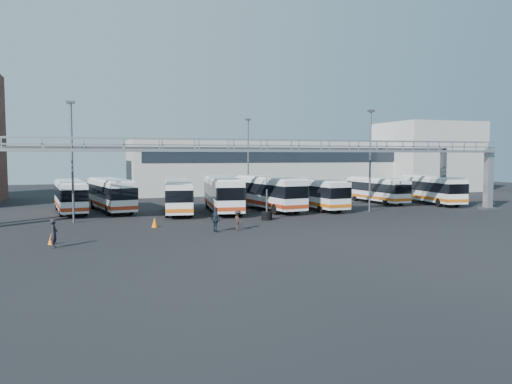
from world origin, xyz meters
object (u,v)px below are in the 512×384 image
object	(u,v)px
bus_2	(111,193)
pedestrian_a	(54,234)
light_pole_left	(72,155)
bus_8	(377,189)
light_pole_back	(248,155)
bus_3	(178,195)
cone_right	(155,222)
bus_5	(269,192)
tire_stack	(267,215)
pedestrian_c	(238,220)
pedestrian_d	(216,220)
bus_1	(70,195)
bus_9	(431,188)
cone_left	(51,239)
bus_4	(223,193)
bus_6	(313,192)
light_pole_mid	(370,155)

from	to	relation	value
bus_2	pedestrian_a	world-z (taller)	bus_2
light_pole_left	bus_2	distance (m)	9.37
light_pole_left	bus_8	size ratio (longest dim) A/B	1.01
light_pole_back	bus_3	world-z (taller)	light_pole_back
cone_right	bus_2	bearing A→B (deg)	102.27
bus_5	tire_stack	size ratio (longest dim) A/B	4.37
light_pole_left	pedestrian_c	bearing A→B (deg)	-35.35
pedestrian_d	tire_stack	world-z (taller)	tire_stack
bus_1	bus_8	distance (m)	34.58
light_pole_left	bus_9	xyz separation A→B (m)	(39.51, 4.21, -3.92)
bus_5	bus_8	size ratio (longest dim) A/B	1.17
light_pole_left	bus_5	size ratio (longest dim) A/B	0.87
bus_5	cone_left	world-z (taller)	bus_5
bus_3	bus_9	world-z (taller)	bus_9
bus_4	bus_9	distance (m)	25.50
light_pole_back	cone_left	world-z (taller)	light_pole_back
light_pole_back	pedestrian_a	world-z (taller)	light_pole_back
light_pole_left	bus_6	distance (m)	24.33
cone_right	pedestrian_c	bearing A→B (deg)	-31.69
bus_5	bus_9	distance (m)	20.59
bus_9	pedestrian_c	xyz separation A→B (m)	(-27.54, -12.70, -1.04)
bus_2	pedestrian_c	world-z (taller)	bus_2
bus_4	pedestrian_d	distance (m)	13.23
light_pole_mid	pedestrian_c	xyz separation A→B (m)	(-16.03, -7.49, -4.95)
bus_5	pedestrian_a	size ratio (longest dim) A/B	6.63
bus_2	bus_8	bearing A→B (deg)	-11.60
bus_2	pedestrian_d	distance (m)	18.03
light_pole_back	pedestrian_a	size ratio (longest dim) A/B	5.75
cone_left	cone_right	bearing A→B (deg)	37.91
pedestrian_c	tire_stack	bearing A→B (deg)	-50.57
bus_1	pedestrian_c	bearing A→B (deg)	-58.98
bus_1	bus_8	xyz separation A→B (m)	(34.58, -0.73, -0.09)
bus_8	pedestrian_d	bearing A→B (deg)	-148.39
bus_1	bus_8	size ratio (longest dim) A/B	1.07
pedestrian_a	pedestrian_c	world-z (taller)	pedestrian_a
tire_stack	cone_right	bearing A→B (deg)	-171.99
bus_1	pedestrian_c	world-z (taller)	bus_1
bus_2	bus_5	bearing A→B (deg)	-25.29
bus_1	cone_right	distance (m)	14.57
light_pole_left	pedestrian_c	size ratio (longest dim) A/B	6.59
bus_8	pedestrian_a	bearing A→B (deg)	-153.64
bus_4	tire_stack	world-z (taller)	bus_4
light_pole_mid	pedestrian_d	xyz separation A→B (m)	(-17.87, -7.88, -4.81)
tire_stack	bus_1	bearing A→B (deg)	145.29
bus_3	bus_8	xyz separation A→B (m)	(24.54, 3.23, -0.12)
light_pole_mid	light_pole_back	size ratio (longest dim) A/B	1.00
bus_1	pedestrian_a	bearing A→B (deg)	-97.06
light_pole_left	bus_4	bearing A→B (deg)	14.92
bus_3	bus_8	distance (m)	24.76
bus_1	bus_9	size ratio (longest dim) A/B	0.98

